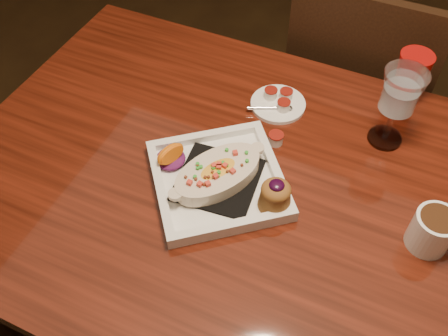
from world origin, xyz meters
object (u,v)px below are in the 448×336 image
at_px(chair_far, 353,98).
at_px(coffee_mug, 434,230).
at_px(goblet, 400,96).
at_px(saucer, 278,103).
at_px(plate, 224,179).
at_px(red_tumbler, 410,78).
at_px(table, 292,227).

relative_size(chair_far, coffee_mug, 8.50).
distance_m(chair_far, goblet, 0.55).
relative_size(chair_far, saucer, 7.01).
relative_size(plate, goblet, 1.92).
relative_size(coffee_mug, red_tumbler, 0.83).
distance_m(table, plate, 0.20).
bearing_deg(table, red_tumbler, 71.47).
relative_size(chair_far, plate, 2.53).
bearing_deg(table, goblet, 63.33).
height_order(coffee_mug, goblet, goblet).
relative_size(table, red_tumbler, 11.42).
bearing_deg(chair_far, saucer, 70.32).
xyz_separation_m(plate, goblet, (0.28, 0.27, 0.11)).
xyz_separation_m(plate, saucer, (0.02, 0.28, -0.02)).
distance_m(coffee_mug, goblet, 0.29).
distance_m(chair_far, plate, 0.73).
height_order(plate, coffee_mug, coffee_mug).
height_order(table, plate, plate).
bearing_deg(table, chair_far, 90.00).
distance_m(table, coffee_mug, 0.30).
distance_m(plate, coffee_mug, 0.42).
relative_size(chair_far, red_tumbler, 7.08).
bearing_deg(table, coffee_mug, 2.40).
height_order(coffee_mug, saucer, coffee_mug).
xyz_separation_m(saucer, red_tumbler, (0.27, 0.15, 0.06)).
distance_m(coffee_mug, red_tumbler, 0.41).
height_order(chair_far, goblet, goblet).
bearing_deg(coffee_mug, plate, 160.97).
bearing_deg(plate, coffee_mug, -33.53).
bearing_deg(goblet, table, -116.67).
bearing_deg(coffee_mug, goblet, 95.69).
height_order(table, red_tumbler, red_tumbler).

